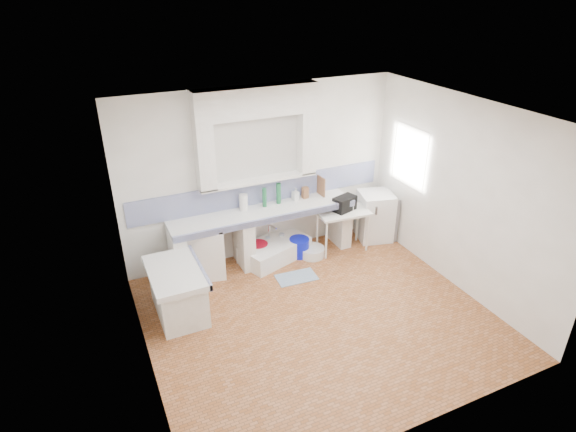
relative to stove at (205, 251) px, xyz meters
name	(u,v)px	position (x,y,z in m)	size (l,w,h in m)	color
floor	(318,317)	(1.09, -1.71, -0.40)	(4.50, 4.50, 0.00)	#A1633B
ceiling	(326,116)	(1.09, -1.71, 2.40)	(4.50, 4.50, 0.00)	white
wall_back	(262,173)	(1.09, 0.29, 1.00)	(4.50, 4.50, 0.00)	white
wall_front	(428,322)	(1.09, -3.71, 1.00)	(4.50, 4.50, 0.00)	white
wall_left	(136,269)	(-1.16, -1.71, 1.00)	(4.50, 4.50, 0.00)	white
wall_right	(461,196)	(3.34, -1.71, 1.00)	(4.50, 4.50, 0.00)	white
alcove_mass	(256,102)	(0.99, 0.17, 2.17)	(1.90, 0.25, 0.45)	white
window_frame	(418,155)	(3.52, -0.51, 1.20)	(0.35, 0.86, 1.06)	#3D2313
lace_valance	(414,134)	(3.37, -0.51, 1.58)	(0.01, 0.84, 0.24)	white
counter_slab	(264,213)	(0.99, -0.01, 0.46)	(3.00, 0.60, 0.08)	white
counter_lip	(271,220)	(0.99, -0.29, 0.46)	(3.00, 0.04, 0.10)	navy
counter_pier_left	(178,257)	(-0.41, -0.01, 0.01)	(0.20, 0.55, 0.82)	white
counter_pier_mid	(244,242)	(0.64, -0.01, 0.01)	(0.20, 0.55, 0.82)	white
counter_pier_right	(339,221)	(2.39, -0.01, 0.01)	(0.20, 0.55, 0.82)	white
peninsula_top	(176,272)	(-0.61, -0.81, 0.26)	(0.70, 1.10, 0.08)	white
peninsula_base	(178,294)	(-0.61, -0.81, -0.09)	(0.60, 1.00, 0.62)	white
peninsula_lip	(200,267)	(-0.28, -0.81, 0.26)	(0.04, 1.10, 0.10)	navy
backsplash	(262,191)	(1.09, 0.28, 0.70)	(4.27, 0.03, 0.40)	navy
stove	(205,251)	(0.00, 0.00, 0.00)	(0.57, 0.55, 0.81)	white
sink	(275,251)	(1.16, -0.03, -0.27)	(1.13, 0.61, 0.27)	white
side_table	(342,231)	(2.32, -0.24, -0.05)	(0.86, 0.48, 0.04)	white
fridge	(375,216)	(3.04, -0.13, 0.03)	(0.56, 0.56, 0.86)	white
bucket_red	(258,252)	(0.89, 0.02, -0.25)	(0.33, 0.33, 0.30)	red
bucket_orange	(279,254)	(1.18, -0.15, -0.27)	(0.28, 0.28, 0.26)	#E34B30
bucket_blue	(299,247)	(1.57, -0.12, -0.25)	(0.33, 0.33, 0.31)	#0B15D3
basin_white	(312,252)	(1.75, -0.24, -0.32)	(0.41, 0.41, 0.16)	white
water_bottle_a	(268,245)	(1.11, 0.14, -0.25)	(0.08, 0.08, 0.32)	silver
water_bottle_b	(282,242)	(1.36, 0.12, -0.24)	(0.09, 0.09, 0.33)	silver
black_bag	(345,204)	(2.36, -0.20, 0.43)	(0.38, 0.22, 0.24)	black
green_bottle_a	(264,198)	(1.06, 0.12, 0.65)	(0.07, 0.07, 0.31)	#1D683A
green_bottle_b	(279,193)	(1.32, 0.14, 0.67)	(0.08, 0.08, 0.35)	#1D683A
knife_block	(305,193)	(1.80, 0.14, 0.59)	(0.10, 0.08, 0.19)	brown
cutting_board	(321,186)	(2.10, 0.14, 0.66)	(0.02, 0.24, 0.32)	brown
paper_towel	(244,202)	(0.72, 0.14, 0.63)	(0.13, 0.13, 0.27)	white
soap_bottle	(295,194)	(1.62, 0.14, 0.60)	(0.10, 0.10, 0.21)	white
rug	(296,277)	(1.23, -0.71, -0.40)	(0.62, 0.36, 0.01)	#3A5F8D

